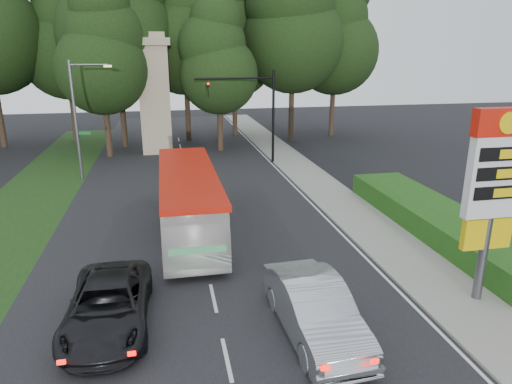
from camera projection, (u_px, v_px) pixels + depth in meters
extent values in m
plane|color=black|center=(229.00, 371.00, 12.71)|extent=(120.00, 120.00, 0.00)
cube|color=black|center=(196.00, 221.00, 23.94)|extent=(14.00, 80.00, 0.02)
cube|color=gray|center=(349.00, 209.00, 25.54)|extent=(3.00, 80.00, 0.12)
cube|color=#193814|center=(32.00, 198.00, 27.75)|extent=(5.00, 50.00, 0.02)
cube|color=#1E4C14|center=(439.00, 222.00, 22.21)|extent=(3.00, 14.00, 1.20)
cylinder|color=#59595E|center=(482.00, 260.00, 15.86)|extent=(0.32, 0.32, 3.20)
cube|color=yellow|center=(486.00, 233.00, 15.56)|extent=(1.80, 0.25, 1.10)
cube|color=silver|center=(495.00, 177.00, 14.97)|extent=(2.00, 0.35, 2.80)
cube|color=red|center=(504.00, 122.00, 14.44)|extent=(2.10, 0.40, 0.90)
cylinder|color=yellow|center=(509.00, 123.00, 14.23)|extent=(0.70, 0.05, 0.70)
cube|color=black|center=(503.00, 154.00, 14.56)|extent=(1.70, 0.04, 0.45)
cube|color=black|center=(500.00, 174.00, 14.75)|extent=(1.70, 0.04, 0.45)
cube|color=black|center=(497.00, 193.00, 14.94)|extent=(1.70, 0.04, 0.45)
cylinder|color=black|center=(273.00, 118.00, 35.45)|extent=(0.20, 0.20, 7.20)
cylinder|color=black|center=(235.00, 78.00, 33.99)|extent=(6.00, 0.14, 0.14)
imported|color=black|center=(208.00, 82.00, 33.68)|extent=(0.18, 0.22, 1.10)
sphere|color=#FF0C05|center=(208.00, 84.00, 33.57)|extent=(0.18, 0.18, 0.18)
cylinder|color=#59595E|center=(76.00, 122.00, 30.76)|extent=(0.20, 0.20, 8.00)
cylinder|color=#59595E|center=(89.00, 65.00, 29.89)|extent=(2.40, 0.12, 0.12)
cube|color=#FFE599|center=(108.00, 66.00, 30.15)|extent=(0.50, 0.22, 0.14)
cube|color=#0C591E|center=(84.00, 133.00, 31.08)|extent=(0.85, 0.04, 0.22)
cube|color=#0C591E|center=(79.00, 136.00, 31.50)|extent=(0.04, 0.85, 0.22)
cube|color=tan|center=(155.00, 100.00, 39.09)|extent=(2.50, 2.50, 9.00)
cube|color=tan|center=(151.00, 42.00, 37.67)|extent=(3.00, 3.00, 0.60)
cube|color=tan|center=(151.00, 35.00, 37.52)|extent=(2.20, 2.20, 0.50)
cylinder|color=#2D2116|center=(0.00, 113.00, 41.51)|extent=(0.50, 0.50, 6.30)
cylinder|color=#2D2116|center=(74.00, 114.00, 44.65)|extent=(0.50, 0.50, 5.40)
sphere|color=black|center=(67.00, 54.00, 43.01)|extent=(8.40, 8.40, 8.40)
sphere|color=black|center=(63.00, 21.00, 42.12)|extent=(7.20, 7.20, 7.20)
cylinder|color=#2D2116|center=(123.00, 112.00, 41.70)|extent=(0.50, 0.50, 6.48)
sphere|color=black|center=(116.00, 35.00, 39.73)|extent=(10.08, 10.08, 10.08)
cylinder|color=#2D2116|center=(188.00, 110.00, 44.79)|extent=(0.50, 0.50, 5.94)
sphere|color=black|center=(185.00, 45.00, 42.99)|extent=(9.24, 9.24, 9.24)
sphere|color=black|center=(183.00, 8.00, 42.01)|extent=(7.92, 7.92, 7.92)
cylinder|color=#2D2116|center=(235.00, 110.00, 47.72)|extent=(0.50, 0.50, 5.22)
sphere|color=black|center=(234.00, 57.00, 46.13)|extent=(8.12, 8.12, 8.12)
sphere|color=black|center=(234.00, 27.00, 45.28)|extent=(6.96, 6.96, 6.96)
sphere|color=black|center=(233.00, 0.00, 44.55)|extent=(5.22, 5.22, 5.22)
cylinder|color=#2D2116|center=(291.00, 109.00, 44.79)|extent=(0.50, 0.50, 6.12)
sphere|color=black|center=(293.00, 42.00, 42.93)|extent=(9.52, 9.52, 9.52)
sphere|color=black|center=(294.00, 3.00, 41.93)|extent=(8.16, 8.16, 8.16)
cylinder|color=#2D2116|center=(332.00, 109.00, 47.69)|extent=(0.50, 0.50, 5.58)
sphere|color=black|center=(335.00, 51.00, 46.00)|extent=(8.68, 8.68, 8.68)
sphere|color=black|center=(336.00, 19.00, 45.08)|extent=(7.44, 7.44, 7.44)
cylinder|color=#2D2116|center=(108.00, 129.00, 38.03)|extent=(0.50, 0.50, 4.68)
sphere|color=black|center=(102.00, 69.00, 36.61)|extent=(7.28, 7.28, 7.28)
sphere|color=black|center=(99.00, 35.00, 35.84)|extent=(6.24, 6.24, 6.24)
sphere|color=black|center=(96.00, 5.00, 35.19)|extent=(4.68, 4.68, 4.68)
cylinder|color=#2D2116|center=(220.00, 127.00, 40.36)|extent=(0.50, 0.50, 4.32)
sphere|color=black|center=(219.00, 75.00, 39.04)|extent=(6.72, 6.72, 6.72)
sphere|color=black|center=(218.00, 45.00, 38.33)|extent=(5.76, 5.76, 5.76)
sphere|color=black|center=(218.00, 20.00, 37.73)|extent=(4.32, 4.32, 4.32)
imported|color=white|center=(189.00, 202.00, 22.17)|extent=(2.62, 11.05, 3.08)
imported|color=#B5B7BD|center=(315.00, 309.00, 14.10)|extent=(2.14, 5.52, 1.79)
imported|color=black|center=(108.00, 305.00, 14.61)|extent=(2.65, 5.54, 1.53)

